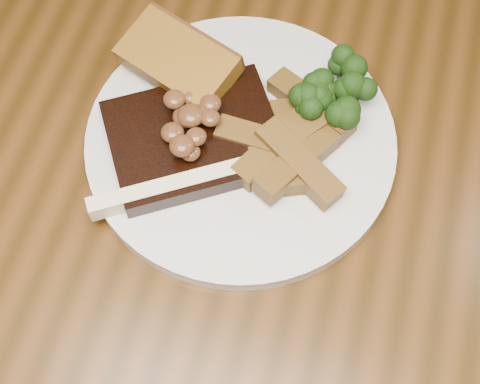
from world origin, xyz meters
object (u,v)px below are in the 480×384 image
object	(u,v)px
dining_table	(225,252)
plate	(241,142)
garlic_bread	(179,73)
potato_wedges	(307,156)
steak	(194,139)

from	to	relation	value
dining_table	plate	distance (m)	0.13
plate	garlic_bread	xyz separation A→B (m)	(-0.08, 0.05, 0.02)
plate	potato_wedges	bearing A→B (deg)	-7.78
steak	garlic_bread	size ratio (longest dim) A/B	1.40
plate	steak	size ratio (longest dim) A/B	1.91
potato_wedges	steak	bearing A→B (deg)	-174.88
dining_table	steak	bearing A→B (deg)	127.45
steak	garlic_bread	world-z (taller)	garlic_bread
dining_table	potato_wedges	size ratio (longest dim) A/B	13.03
plate	potato_wedges	xyz separation A→B (m)	(0.07, -0.01, 0.02)
plate	garlic_bread	world-z (taller)	garlic_bread
steak	potato_wedges	world-z (taller)	potato_wedges
garlic_bread	potato_wedges	world-z (taller)	same
plate	steak	xyz separation A→B (m)	(-0.04, -0.02, 0.02)
steak	potato_wedges	size ratio (longest dim) A/B	1.27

